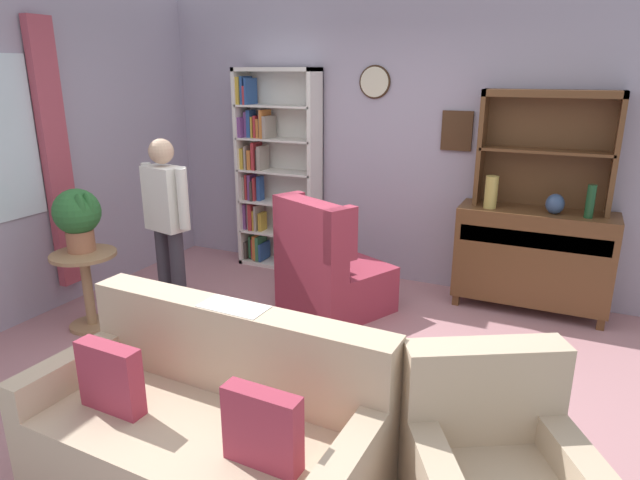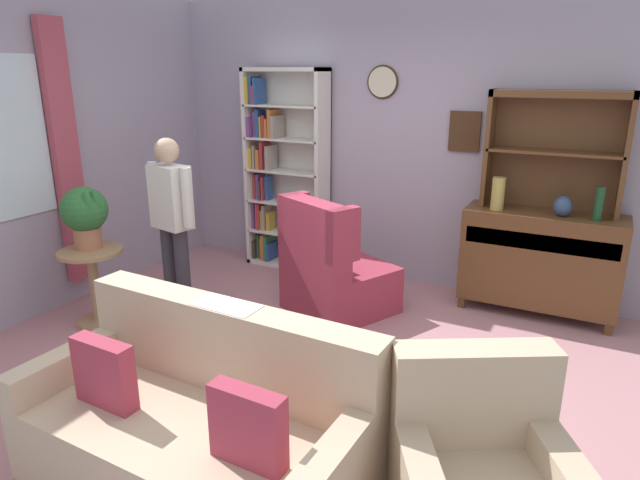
{
  "view_description": "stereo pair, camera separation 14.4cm",
  "coord_description": "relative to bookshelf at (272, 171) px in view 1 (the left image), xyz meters",
  "views": [
    {
      "loc": [
        1.63,
        -3.07,
        2.07
      ],
      "look_at": [
        0.1,
        0.2,
        0.95
      ],
      "focal_mm": 30.79,
      "sensor_mm": 36.0,
      "label": 1
    },
    {
      "loc": [
        1.76,
        -3.01,
        2.07
      ],
      "look_at": [
        0.1,
        0.2,
        0.95
      ],
      "focal_mm": 30.79,
      "sensor_mm": 36.0,
      "label": 2
    }
  ],
  "objects": [
    {
      "name": "ground_plane",
      "position": [
        1.28,
        -1.94,
        -1.06
      ],
      "size": [
        5.4,
        4.6,
        0.02
      ],
      "primitive_type": "cube",
      "color": "#B27A7F"
    },
    {
      "name": "wall_back",
      "position": [
        1.28,
        0.19,
        0.36
      ],
      "size": [
        5.0,
        0.09,
        2.8
      ],
      "color": "#A399AD",
      "rests_on": "ground_plane"
    },
    {
      "name": "wall_left",
      "position": [
        -1.24,
        -1.99,
        0.35
      ],
      "size": [
        0.16,
        4.2,
        2.8
      ],
      "color": "#A399AD",
      "rests_on": "ground_plane"
    },
    {
      "name": "area_rug",
      "position": [
        1.48,
        -2.24,
        -1.04
      ],
      "size": [
        2.77,
        1.76,
        0.01
      ],
      "primitive_type": "cube",
      "color": "brown",
      "rests_on": "ground_plane"
    },
    {
      "name": "bookshelf",
      "position": [
        0.0,
        0.0,
        0.0
      ],
      "size": [
        0.9,
        0.3,
        2.1
      ],
      "color": "silver",
      "rests_on": "ground_plane"
    },
    {
      "name": "sideboard",
      "position": [
        2.67,
        -0.08,
        -0.54
      ],
      "size": [
        1.3,
        0.45,
        0.92
      ],
      "color": "brown",
      "rests_on": "ground_plane"
    },
    {
      "name": "sideboard_hutch",
      "position": [
        2.67,
        0.02,
        0.51
      ],
      "size": [
        1.1,
        0.26,
        1.0
      ],
      "color": "brown",
      "rests_on": "sideboard"
    },
    {
      "name": "vase_tall",
      "position": [
        2.28,
        -0.16,
        0.01
      ],
      "size": [
        0.11,
        0.11,
        0.28
      ],
      "primitive_type": "cylinder",
      "color": "tan",
      "rests_on": "sideboard"
    },
    {
      "name": "vase_round",
      "position": [
        2.8,
        -0.15,
        -0.04
      ],
      "size": [
        0.15,
        0.15,
        0.17
      ],
      "primitive_type": "ellipsoid",
      "color": "#33476B",
      "rests_on": "sideboard"
    },
    {
      "name": "bottle_wine",
      "position": [
        3.06,
        -0.17,
        0.01
      ],
      "size": [
        0.07,
        0.07,
        0.27
      ],
      "primitive_type": "cylinder",
      "color": "#194223",
      "rests_on": "sideboard"
    },
    {
      "name": "couch_floral",
      "position": [
        1.39,
        -3.12,
        -0.73
      ],
      "size": [
        1.83,
        0.91,
        0.9
      ],
      "color": "#C6AD8E",
      "rests_on": "ground_plane"
    },
    {
      "name": "wingback_chair",
      "position": [
        1.07,
        -0.91,
        -0.66
      ],
      "size": [
        1.05,
        1.06,
        1.05
      ],
      "color": "#A33347",
      "rests_on": "ground_plane"
    },
    {
      "name": "plant_stand",
      "position": [
        -0.62,
        -2.02,
        -0.64
      ],
      "size": [
        0.52,
        0.52,
        0.65
      ],
      "color": "#A87F56",
      "rests_on": "ground_plane"
    },
    {
      "name": "potted_plant_large",
      "position": [
        -0.67,
        -1.98,
        -0.09
      ],
      "size": [
        0.37,
        0.37,
        0.52
      ],
      "color": "#AD6B4C",
      "rests_on": "plant_stand"
    },
    {
      "name": "person_reading",
      "position": [
        -0.07,
        -1.62,
        -0.14
      ],
      "size": [
        0.53,
        0.27,
        1.56
      ],
      "color": "#38333D",
      "rests_on": "ground_plane"
    },
    {
      "name": "coffee_table",
      "position": [
        1.43,
        -2.35,
        -0.69
      ],
      "size": [
        0.8,
        0.5,
        0.42
      ],
      "color": "brown",
      "rests_on": "ground_plane"
    },
    {
      "name": "book_stack",
      "position": [
        1.38,
        -2.41,
        -0.58
      ],
      "size": [
        0.2,
        0.16,
        0.09
      ],
      "color": "#723F7F",
      "rests_on": "coffee_table"
    }
  ]
}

